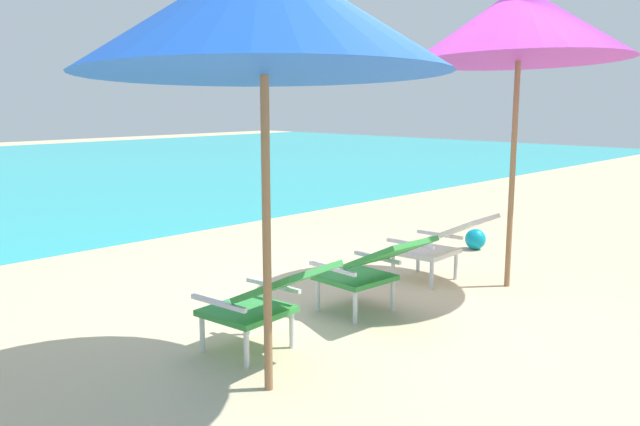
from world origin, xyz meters
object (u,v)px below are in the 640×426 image
object	(u,v)px
lounge_chair_right	(442,241)
beach_umbrella_left	(263,13)
beach_umbrella_right	(520,24)
beach_ball	(475,239)
lounge_chair_left	(266,298)
lounge_chair_center	(372,266)

from	to	relation	value
lounge_chair_right	beach_umbrella_left	world-z (taller)	beach_umbrella_left
beach_umbrella_left	beach_umbrella_right	distance (m)	2.97
beach_umbrella_left	beach_umbrella_right	bearing A→B (deg)	0.92
beach_umbrella_left	beach_umbrella_right	xyz separation A→B (m)	(2.97, 0.05, 0.18)
beach_umbrella_left	beach_ball	size ratio (longest dim) A/B	12.11
lounge_chair_left	beach_umbrella_right	size ratio (longest dim) A/B	0.34
beach_ball	lounge_chair_left	bearing A→B (deg)	-170.17
lounge_chair_right	beach_umbrella_left	size ratio (longest dim) A/B	0.32
beach_umbrella_left	lounge_chair_center	bearing A→B (deg)	15.93
lounge_chair_center	beach_ball	xyz separation A→B (m)	(2.63, 0.63, -0.29)
lounge_chair_center	beach_umbrella_right	world-z (taller)	beach_umbrella_right
lounge_chair_right	beach_umbrella_right	size ratio (longest dim) A/B	0.33
beach_umbrella_left	beach_ball	world-z (taller)	beach_umbrella_left
lounge_chair_left	beach_umbrella_right	world-z (taller)	beach_umbrella_right
beach_umbrella_left	beach_ball	bearing A→B (deg)	14.32
lounge_chair_left	beach_umbrella_left	size ratio (longest dim) A/B	0.32
beach_umbrella_right	lounge_chair_left	bearing A→B (deg)	172.62
lounge_chair_left	beach_umbrella_right	distance (m)	3.29
lounge_chair_left	beach_umbrella_right	xyz separation A→B (m)	(2.64, -0.34, 1.93)
lounge_chair_left	beach_ball	xyz separation A→B (m)	(3.75, 0.65, -0.29)
lounge_chair_right	beach_ball	xyz separation A→B (m)	(1.47, 0.51, -0.29)
lounge_chair_left	lounge_chair_right	bearing A→B (deg)	3.62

